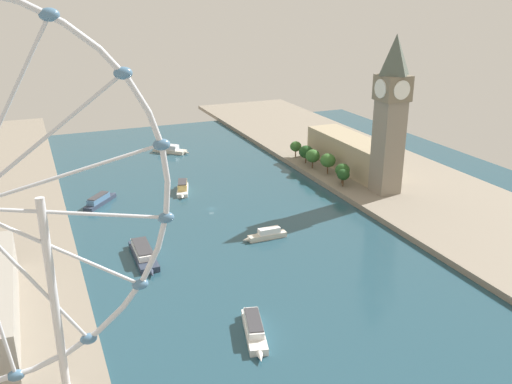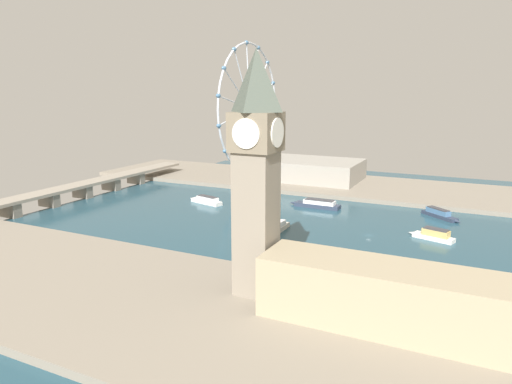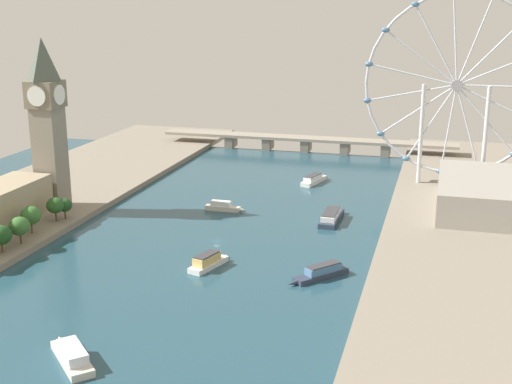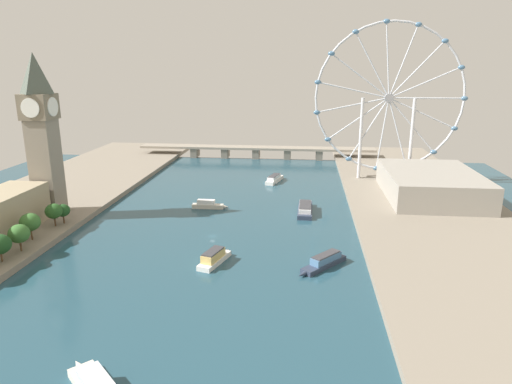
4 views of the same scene
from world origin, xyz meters
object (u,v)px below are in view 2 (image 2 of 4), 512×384
Objects in this scene: tour_boat_1 at (280,226)px; tour_boat_2 at (434,235)px; parliament_block at (381,296)px; ferris_wheel at (250,110)px; riverside_hall at (311,170)px; clock_tower at (256,171)px; tour_boat_0 at (440,214)px; tour_boat_5 at (317,204)px; tour_boat_4 at (206,200)px; river_bridge at (82,187)px.

tour_boat_1 is 0.90× the size of tour_boat_2.
tour_boat_2 is (109.54, -5.70, -10.45)m from parliament_block.
ferris_wheel reaches higher than riverside_hall.
clock_tower reaches higher than tour_boat_0.
ferris_wheel is at bearing -35.02° from tour_boat_5.
clock_tower is 2.98× the size of tour_boat_4.
ferris_wheel is at bearing -157.69° from tour_boat_0.
riverside_hall is 3.28× the size of tour_boat_2.
clock_tower is 124.42m from tour_boat_2.
river_bridge is 9.90× the size of tour_boat_1.
tour_boat_5 is (22.74, -71.72, 0.11)m from tour_boat_4.
tour_boat_4 is at bearing -75.45° from river_bridge.
tour_boat_1 is 80.38m from tour_boat_2.
riverside_hall is at bearing -46.16° from river_bridge.
tour_boat_4 is at bearing 38.74° from clock_tower.
river_bridge reaches higher than tour_boat_2.
ferris_wheel is at bearing 35.94° from parliament_block.
tour_boat_2 is at bearing -171.46° from tour_boat_4.
tour_boat_4 is at bearing -128.22° from tour_boat_0.
riverside_hall is (21.61, -46.01, -49.11)m from ferris_wheel.
tour_boat_1 is at bearing -146.36° from ferris_wheel.
riverside_hall is 0.37× the size of river_bridge.
clock_tower is at bearing 82.57° from parliament_block.
riverside_hall is 3.63× the size of tour_boat_1.
parliament_block is at bearing -155.65° from riverside_hall.
ferris_wheel is at bearing 27.23° from clock_tower.
tour_boat_2 reaches higher than tour_boat_5.
river_bridge is 168.00m from tour_boat_5.
ferris_wheel is 1.38× the size of riverside_hall.
riverside_hall is 179.38m from river_bridge.
ferris_wheel is 4.54× the size of tour_boat_2.
tour_boat_1 is (-66.26, 76.72, -0.18)m from tour_boat_0.
river_bridge is 237.79m from tour_boat_2.
tour_boat_2 is 85.51m from tour_boat_5.
ferris_wheel is 0.51× the size of river_bridge.
river_bridge is at bearing -127.23° from tour_boat_0.
tour_boat_0 is 0.70× the size of tour_boat_5.
parliament_block is at bearing 116.28° from tour_boat_5.
tour_boat_5 is at bearing 9.67° from clock_tower.
riverside_hall reaches higher than tour_boat_5.
river_bridge is at bearing 140.91° from ferris_wheel.
ferris_wheel is at bearing -14.75° from tour_boat_2.
riverside_hall is at bearing -173.35° from tour_boat_0.
ferris_wheel reaches higher than tour_boat_4.
tour_boat_0 is 0.85× the size of tour_boat_4.
tour_boat_4 is at bearing 48.52° from parliament_block.
clock_tower is 1.09× the size of riverside_hall.
tour_boat_0 is 75.26m from tour_boat_5.
clock_tower is 165.42m from tour_boat_0.
tour_boat_2 reaches higher than tour_boat_1.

